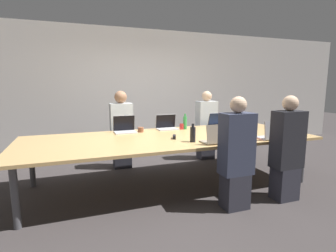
% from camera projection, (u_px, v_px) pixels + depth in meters
% --- Properties ---
extents(ground_plane, '(24.00, 24.00, 0.00)m').
position_uv_depth(ground_plane, '(170.00, 184.00, 4.13)').
color(ground_plane, '#383333').
extents(curtain_wall, '(12.00, 0.06, 2.80)m').
position_uv_depth(curtain_wall, '(135.00, 91.00, 6.06)').
color(curtain_wall, '#BCB7B2').
rests_on(curtain_wall, ground_plane).
extents(conference_table, '(4.38, 1.64, 0.76)m').
position_uv_depth(conference_table, '(170.00, 139.00, 4.01)').
color(conference_table, tan).
rests_on(conference_table, ground_plane).
extents(laptop_far_midleft, '(0.36, 0.27, 0.28)m').
position_uv_depth(laptop_far_midleft, '(125.00, 128.00, 4.36)').
color(laptop_far_midleft, silver).
rests_on(laptop_far_midleft, conference_table).
extents(person_far_midleft, '(0.40, 0.24, 1.44)m').
position_uv_depth(person_far_midleft, '(122.00, 131.00, 4.86)').
color(person_far_midleft, '#2D2D38').
rests_on(person_far_midleft, ground_plane).
extents(cup_far_midleft, '(0.10, 0.10, 0.08)m').
position_uv_depth(cup_far_midleft, '(141.00, 130.00, 4.39)').
color(cup_far_midleft, brown).
rests_on(cup_far_midleft, conference_table).
extents(laptop_near_midright, '(0.36, 0.26, 0.27)m').
position_uv_depth(laptop_near_midright, '(217.00, 138.00, 3.53)').
color(laptop_near_midright, gray).
rests_on(laptop_near_midright, conference_table).
extents(person_near_midright, '(0.40, 0.24, 1.41)m').
position_uv_depth(person_near_midright, '(236.00, 156.00, 3.23)').
color(person_near_midright, '#2D2D38').
rests_on(person_near_midright, ground_plane).
extents(cup_near_midright, '(0.08, 0.08, 0.10)m').
position_uv_depth(cup_near_midright, '(233.00, 138.00, 3.67)').
color(cup_near_midright, red).
rests_on(cup_near_midright, conference_table).
extents(bottle_near_midright, '(0.08, 0.08, 0.26)m').
position_uv_depth(bottle_near_midright, '(193.00, 134.00, 3.62)').
color(bottle_near_midright, black).
rests_on(bottle_near_midright, conference_table).
extents(laptop_near_right, '(0.31, 0.27, 0.28)m').
position_uv_depth(laptop_near_right, '(271.00, 134.00, 3.80)').
color(laptop_near_right, '#B7B7BC').
rests_on(laptop_near_right, conference_table).
extents(person_near_right, '(0.40, 0.24, 1.41)m').
position_uv_depth(person_near_right, '(287.00, 150.00, 3.49)').
color(person_near_right, '#2D2D38').
rests_on(person_near_right, ground_plane).
extents(cup_near_right, '(0.09, 0.09, 0.10)m').
position_uv_depth(cup_near_right, '(253.00, 136.00, 3.81)').
color(cup_near_right, red).
rests_on(cup_near_right, conference_table).
extents(laptop_far_right, '(0.32, 0.25, 0.25)m').
position_uv_depth(laptop_far_right, '(217.00, 122.00, 5.01)').
color(laptop_far_right, silver).
rests_on(laptop_far_right, conference_table).
extents(person_far_right, '(0.40, 0.24, 1.42)m').
position_uv_depth(person_far_right, '(206.00, 126.00, 5.46)').
color(person_far_right, '#2D2D38').
rests_on(person_far_right, ground_plane).
extents(laptop_far_center, '(0.37, 0.25, 0.26)m').
position_uv_depth(laptop_far_center, '(167.00, 125.00, 4.67)').
color(laptop_far_center, silver).
rests_on(laptop_far_center, conference_table).
extents(cup_far_center, '(0.09, 0.09, 0.10)m').
position_uv_depth(cup_far_center, '(182.00, 126.00, 4.67)').
color(cup_far_center, red).
rests_on(cup_far_center, conference_table).
extents(bottle_far_center, '(0.07, 0.07, 0.28)m').
position_uv_depth(bottle_far_center, '(185.00, 123.00, 4.65)').
color(bottle_far_center, green).
rests_on(bottle_far_center, conference_table).
extents(stapler, '(0.10, 0.16, 0.05)m').
position_uv_depth(stapler, '(174.00, 137.00, 3.86)').
color(stapler, black).
rests_on(stapler, conference_table).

